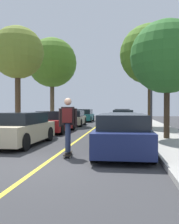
{
  "coord_description": "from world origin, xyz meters",
  "views": [
    {
      "loc": [
        2.11,
        -6.5,
        1.54
      ],
      "look_at": [
        0.12,
        8.66,
        1.27
      ],
      "focal_mm": 40.54,
      "sensor_mm": 36.0,
      "label": 1
    }
  ],
  "objects_px": {
    "parked_car_left_near": "(55,122)",
    "parked_car_left_far": "(73,118)",
    "street_tree_left_near": "(52,63)",
    "skateboarder": "(68,122)",
    "parked_car_right_near": "(122,124)",
    "parked_car_right_far": "(123,118)",
    "parked_car_left_nearest": "(20,129)",
    "parked_car_left_farthest": "(84,115)",
    "street_tree_right_near": "(150,54)",
    "parked_car_right_nearest": "(122,133)",
    "skateboard": "(68,153)",
    "streetlamp": "(151,79)",
    "street_tree_right_nearest": "(167,57)",
    "parked_car_right_farthest": "(123,115)",
    "street_tree_left_nearest": "(18,53)"
  },
  "relations": [
    {
      "from": "parked_car_left_far",
      "to": "streetlamp",
      "type": "relative_size",
      "value": 0.78
    },
    {
      "from": "street_tree_left_nearest",
      "to": "street_tree_right_nearest",
      "type": "height_order",
      "value": "street_tree_left_nearest"
    },
    {
      "from": "parked_car_right_farthest",
      "to": "skateboard",
      "type": "height_order",
      "value": "parked_car_right_farthest"
    },
    {
      "from": "parked_car_left_nearest",
      "to": "street_tree_right_nearest",
      "type": "relative_size",
      "value": 0.78
    },
    {
      "from": "street_tree_left_near",
      "to": "skateboarder",
      "type": "bearing_deg",
      "value": -72.23
    },
    {
      "from": "parked_car_left_farthest",
      "to": "street_tree_left_near",
      "type": "relative_size",
      "value": 0.59
    },
    {
      "from": "skateboard",
      "to": "street_tree_right_near",
      "type": "bearing_deg",
      "value": 71.95
    },
    {
      "from": "parked_car_left_far",
      "to": "street_tree_right_near",
      "type": "bearing_deg",
      "value": -18.62
    },
    {
      "from": "street_tree_right_near",
      "to": "streetlamp",
      "type": "height_order",
      "value": "street_tree_right_near"
    },
    {
      "from": "parked_car_right_near",
      "to": "streetlamp",
      "type": "height_order",
      "value": "streetlamp"
    },
    {
      "from": "street_tree_right_nearest",
      "to": "skateboard",
      "type": "xyz_separation_m",
      "value": [
        -3.71,
        -4.09,
        -3.76
      ]
    },
    {
      "from": "parked_car_right_nearest",
      "to": "skateboarder",
      "type": "distance_m",
      "value": 1.96
    },
    {
      "from": "parked_car_left_nearest",
      "to": "street_tree_right_nearest",
      "type": "xyz_separation_m",
      "value": [
        6.21,
        1.94,
        3.18
      ]
    },
    {
      "from": "parked_car_left_nearest",
      "to": "parked_car_left_far",
      "type": "relative_size",
      "value": 0.98
    },
    {
      "from": "street_tree_right_near",
      "to": "parked_car_right_farthest",
      "type": "bearing_deg",
      "value": 102.21
    },
    {
      "from": "parked_car_left_farthest",
      "to": "parked_car_right_farthest",
      "type": "height_order",
      "value": "parked_car_right_farthest"
    },
    {
      "from": "parked_car_left_near",
      "to": "skateboarder",
      "type": "relative_size",
      "value": 2.51
    },
    {
      "from": "parked_car_left_near",
      "to": "skateboarder",
      "type": "bearing_deg",
      "value": -71.93
    },
    {
      "from": "streetlamp",
      "to": "parked_car_left_near",
      "type": "bearing_deg",
      "value": -176.4
    },
    {
      "from": "parked_car_right_near",
      "to": "streetlamp",
      "type": "relative_size",
      "value": 0.76
    },
    {
      "from": "parked_car_right_near",
      "to": "skateboarder",
      "type": "distance_m",
      "value": 7.02
    },
    {
      "from": "street_tree_right_near",
      "to": "streetlamp",
      "type": "bearing_deg",
      "value": -94.31
    },
    {
      "from": "parked_car_left_near",
      "to": "parked_car_right_farthest",
      "type": "relative_size",
      "value": 0.98
    },
    {
      "from": "streetlamp",
      "to": "parked_car_left_farthest",
      "type": "bearing_deg",
      "value": 116.93
    },
    {
      "from": "parked_car_right_farthest",
      "to": "streetlamp",
      "type": "distance_m",
      "value": 13.04
    },
    {
      "from": "parked_car_right_near",
      "to": "parked_car_right_far",
      "type": "relative_size",
      "value": 0.97
    },
    {
      "from": "parked_car_left_farthest",
      "to": "parked_car_right_nearest",
      "type": "xyz_separation_m",
      "value": [
        4.21,
        -18.9,
        -0.01
      ]
    },
    {
      "from": "street_tree_right_nearest",
      "to": "skateboard",
      "type": "bearing_deg",
      "value": -132.21
    },
    {
      "from": "parked_car_left_near",
      "to": "parked_car_right_nearest",
      "type": "height_order",
      "value": "parked_car_left_near"
    },
    {
      "from": "parked_car_left_farthest",
      "to": "skateboard",
      "type": "height_order",
      "value": "parked_car_left_farthest"
    },
    {
      "from": "parked_car_right_nearest",
      "to": "street_tree_left_nearest",
      "type": "xyz_separation_m",
      "value": [
        -6.21,
        5.77,
        4.13
      ]
    },
    {
      "from": "parked_car_right_far",
      "to": "parked_car_left_farthest",
      "type": "bearing_deg",
      "value": 124.23
    },
    {
      "from": "parked_car_right_near",
      "to": "street_tree_right_near",
      "type": "xyz_separation_m",
      "value": [
        2.0,
        4.63,
        4.86
      ]
    },
    {
      "from": "skateboarder",
      "to": "parked_car_right_far",
      "type": "bearing_deg",
      "value": 82.85
    },
    {
      "from": "parked_car_left_nearest",
      "to": "parked_car_left_farthest",
      "type": "xyz_separation_m",
      "value": [
        -0.0,
        17.59,
        0.01
      ]
    },
    {
      "from": "parked_car_left_nearest",
      "to": "parked_car_left_near",
      "type": "relative_size",
      "value": 0.96
    },
    {
      "from": "parked_car_left_nearest",
      "to": "street_tree_right_nearest",
      "type": "height_order",
      "value": "street_tree_right_nearest"
    },
    {
      "from": "street_tree_left_near",
      "to": "skateboarder",
      "type": "height_order",
      "value": "street_tree_left_near"
    },
    {
      "from": "street_tree_left_near",
      "to": "street_tree_right_near",
      "type": "relative_size",
      "value": 1.0
    },
    {
      "from": "parked_car_left_farthest",
      "to": "parked_car_right_near",
      "type": "distance_m",
      "value": 13.64
    },
    {
      "from": "parked_car_left_near",
      "to": "parked_car_left_far",
      "type": "distance_m",
      "value": 5.84
    },
    {
      "from": "parked_car_left_far",
      "to": "street_tree_left_near",
      "type": "bearing_deg",
      "value": 164.58
    },
    {
      "from": "parked_car_left_far",
      "to": "parked_car_right_farthest",
      "type": "relative_size",
      "value": 0.97
    },
    {
      "from": "parked_car_right_near",
      "to": "street_tree_left_near",
      "type": "distance_m",
      "value": 10.74
    },
    {
      "from": "parked_car_left_farthest",
      "to": "skateboarder",
      "type": "bearing_deg",
      "value": -82.78
    },
    {
      "from": "parked_car_right_nearest",
      "to": "streetlamp",
      "type": "xyz_separation_m",
      "value": [
        1.75,
        7.18,
        2.65
      ]
    },
    {
      "from": "street_tree_left_near",
      "to": "skateboarder",
      "type": "distance_m",
      "value": 15.42
    },
    {
      "from": "parked_car_right_far",
      "to": "street_tree_left_near",
      "type": "xyz_separation_m",
      "value": [
        -6.21,
        0.48,
        4.84
      ]
    },
    {
      "from": "parked_car_left_far",
      "to": "street_tree_right_near",
      "type": "height_order",
      "value": "street_tree_right_near"
    },
    {
      "from": "parked_car_left_near",
      "to": "skateboarder",
      "type": "xyz_separation_m",
      "value": [
        2.5,
        -7.67,
        0.43
      ]
    }
  ]
}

